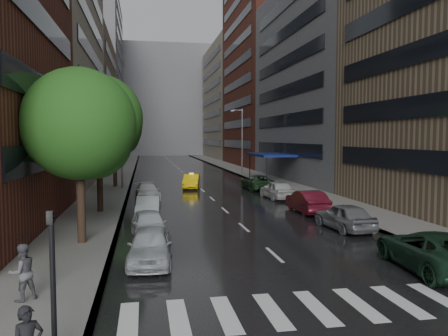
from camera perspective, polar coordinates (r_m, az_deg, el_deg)
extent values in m
plane|color=gray|center=(16.14, 10.88, -14.77)|extent=(220.00, 220.00, 0.00)
cube|color=black|center=(64.68, -5.38, -0.60)|extent=(14.00, 140.00, 0.01)
cube|color=gray|center=(64.52, -13.37, -0.64)|extent=(4.00, 140.00, 0.15)
cube|color=gray|center=(66.06, 2.42, -0.43)|extent=(4.00, 140.00, 0.15)
cube|color=silver|center=(13.28, -12.38, -18.96)|extent=(0.55, 2.80, 0.01)
cube|color=silver|center=(13.30, -6.00, -18.85)|extent=(0.55, 2.80, 0.01)
cube|color=silver|center=(13.47, 0.28, -18.53)|extent=(0.55, 2.80, 0.01)
cube|color=silver|center=(13.78, 6.30, -18.02)|extent=(0.55, 2.80, 0.01)
cube|color=silver|center=(14.22, 11.97, -17.37)|extent=(0.55, 2.80, 0.01)
cube|color=silver|center=(14.78, 17.22, -16.62)|extent=(0.55, 2.80, 0.01)
cube|color=silver|center=(15.45, 22.01, -15.82)|extent=(0.55, 2.80, 0.01)
cube|color=silver|center=(16.21, 26.34, -14.99)|extent=(0.55, 2.80, 0.01)
cube|color=gray|center=(52.45, -21.36, 16.76)|extent=(8.00, 28.00, 34.00)
cube|color=#937A5B|center=(79.01, -17.36, 8.05)|extent=(8.00, 28.00, 22.00)
cube|color=slate|center=(109.51, -15.52, 11.11)|extent=(8.00, 32.00, 38.00)
cube|color=slate|center=(54.72, 12.05, 11.08)|extent=(8.00, 28.00, 24.00)
cube|color=maroon|center=(81.91, 4.43, 13.00)|extent=(8.00, 28.00, 36.00)
cube|color=gray|center=(110.53, 0.40, 8.58)|extent=(8.00, 32.00, 28.00)
cube|color=slate|center=(132.79, -8.02, 8.64)|extent=(40.00, 14.00, 32.00)
cylinder|color=#382619|center=(21.95, -18.17, -3.66)|extent=(0.40, 0.40, 4.65)
sphere|color=#1E5116|center=(21.77, -18.38, 5.47)|extent=(5.31, 5.31, 5.31)
cylinder|color=#382619|center=(30.85, -15.92, -0.96)|extent=(0.40, 0.40, 5.17)
sphere|color=#1E5116|center=(30.77, -16.06, 6.25)|extent=(5.91, 5.91, 5.91)
cylinder|color=#382619|center=(46.54, -14.06, 0.54)|extent=(0.40, 0.40, 4.92)
sphere|color=#1E5116|center=(46.47, -14.13, 5.09)|extent=(5.63, 5.63, 5.63)
imported|color=yellow|center=(44.51, -4.27, -1.76)|extent=(2.27, 4.56, 1.44)
imported|color=#AFB4B9|center=(18.45, -9.59, -9.96)|extent=(2.04, 4.46, 1.48)
imported|color=silver|center=(22.91, -9.75, -7.27)|extent=(2.05, 4.35, 1.44)
imported|color=#A4ABAE|center=(28.82, -9.89, -5.01)|extent=(1.66, 4.25, 1.38)
imported|color=silver|center=(37.11, -10.01, -3.04)|extent=(2.33, 4.77, 1.34)
imported|color=#163120|center=(19.16, 25.42, -9.69)|extent=(3.01, 5.72, 1.53)
imported|color=slate|center=(25.49, 15.46, -6.11)|extent=(2.15, 4.62, 1.53)
imported|color=#4D0F1B|center=(30.64, 10.81, -4.32)|extent=(1.65, 4.74, 1.56)
imported|color=silver|center=(37.14, 6.94, -2.82)|extent=(2.13, 4.71, 1.57)
imported|color=#18361B|center=(43.35, 4.38, -1.90)|extent=(2.60, 5.33, 1.46)
imported|color=#56555B|center=(15.12, -24.87, -12.26)|extent=(1.09, 1.06, 1.77)
imported|color=black|center=(14.93, -24.96, -9.44)|extent=(0.96, 0.98, 0.88)
cylinder|color=black|center=(10.61, -21.40, -15.11)|extent=(0.12, 0.12, 3.20)
imported|color=black|center=(10.24, -21.60, -7.68)|extent=(0.18, 0.15, 0.90)
cylinder|color=gray|center=(44.29, -13.25, 3.22)|extent=(0.18, 0.18, 9.00)
cube|color=gray|center=(44.39, -11.51, 8.67)|extent=(0.50, 0.22, 0.16)
cylinder|color=gray|center=(60.73, 2.37, 3.50)|extent=(0.18, 0.18, 9.00)
cube|color=gray|center=(60.54, 1.08, 7.48)|extent=(0.50, 0.22, 0.16)
cube|color=navy|center=(51.39, 6.14, 1.72)|extent=(4.00, 8.00, 0.25)
cylinder|color=black|center=(47.38, 5.57, -0.28)|extent=(0.12, 0.12, 3.00)
cylinder|color=black|center=(54.71, 3.39, 0.30)|extent=(0.12, 0.12, 3.00)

